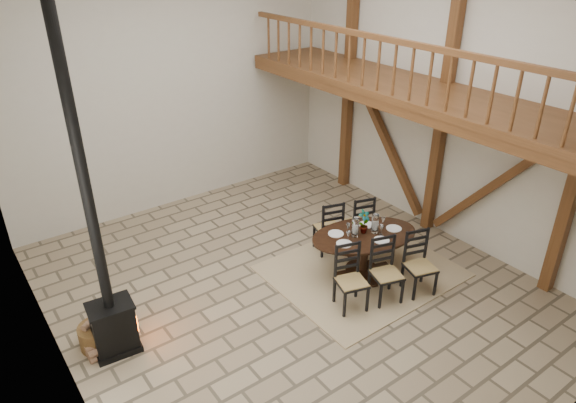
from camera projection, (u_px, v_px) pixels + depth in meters
ground at (291, 287)px, 8.52m from camera, size 8.00×8.00×0.00m
room_shell at (355, 97)px, 7.75m from camera, size 7.02×8.02×5.01m
rug at (362, 271)px, 8.90m from camera, size 3.00×2.50×0.02m
dining_table at (366, 255)px, 8.62m from camera, size 2.13×2.34×1.18m
wood_stove at (105, 283)px, 6.71m from camera, size 0.65×0.52×5.00m
log_basket at (98, 335)px, 7.22m from camera, size 0.53×0.53×0.43m
log_stack at (96, 348)px, 7.12m from camera, size 0.30×0.40×0.20m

